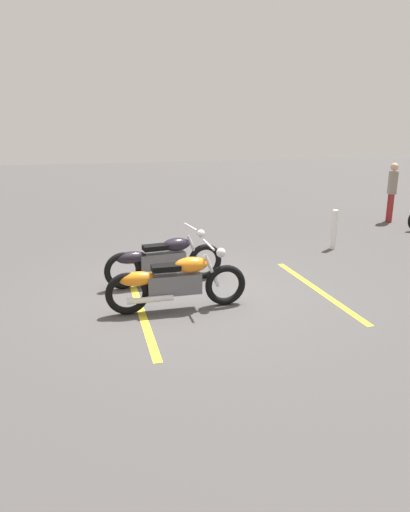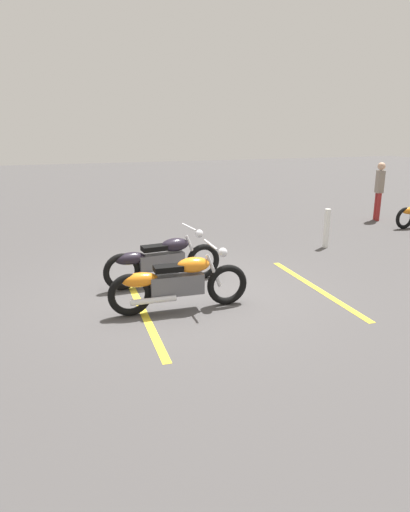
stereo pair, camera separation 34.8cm
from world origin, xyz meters
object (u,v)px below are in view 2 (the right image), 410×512
at_px(motorcycle_dark_foreground, 161,260).
at_px(bollard_post, 327,228).
at_px(motorcycle_bright_foreground, 176,282).
at_px(bystander_near_row, 379,188).

relative_size(motorcycle_dark_foreground, bollard_post, 2.41).
distance_m(motorcycle_dark_foreground, bollard_post, 4.54).
distance_m(motorcycle_bright_foreground, bollard_post, 5.11).
xyz_separation_m(motorcycle_bright_foreground, bollard_post, (4.41, 2.58, 0.00)).
distance_m(motorcycle_dark_foreground, bystander_near_row, 8.50).
xyz_separation_m(motorcycle_dark_foreground, bystander_near_row, (7.68, 3.61, 0.52)).
bearing_deg(bollard_post, motorcycle_dark_foreground, -163.19).
xyz_separation_m(motorcycle_bright_foreground, motorcycle_dark_foreground, (0.07, 1.26, 0.00)).
bearing_deg(motorcycle_bright_foreground, bollard_post, 32.17).
bearing_deg(bollard_post, motorcycle_bright_foreground, -149.71).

